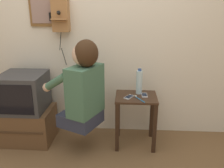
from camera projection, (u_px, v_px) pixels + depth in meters
wall_back at (97, 27)px, 2.67m from camera, size 6.80×0.05×2.55m
side_table at (136, 109)px, 2.60m from camera, size 0.44×0.37×0.58m
person at (83, 86)px, 2.35m from camera, size 0.61×0.56×0.90m
tv_stand at (28, 124)px, 2.75m from camera, size 0.57×0.45×0.39m
television at (24, 92)px, 2.62m from camera, size 0.47×0.47×0.41m
wall_phone_antique at (60, 14)px, 2.57m from camera, size 0.22×0.18×0.78m
framed_picture at (45, 3)px, 2.58m from camera, size 0.37×0.03×0.50m
cell_phone_held at (129, 97)px, 2.50m from camera, size 0.12×0.14×0.01m
cell_phone_spare at (144, 95)px, 2.56m from camera, size 0.06×0.13×0.01m
water_bottle at (139, 82)px, 2.58m from camera, size 0.07×0.07×0.28m
toothbrush at (139, 99)px, 2.46m from camera, size 0.10×0.16×0.02m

